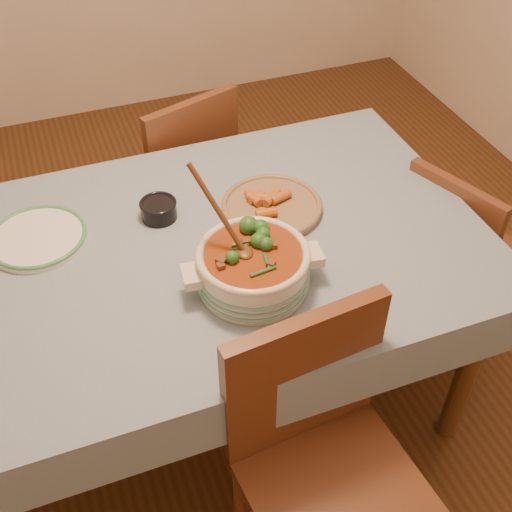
{
  "coord_description": "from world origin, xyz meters",
  "views": [
    {
      "loc": [
        -0.36,
        -1.38,
        2.03
      ],
      "look_at": [
        0.08,
        -0.2,
        0.86
      ],
      "focal_mm": 45.0,
      "sensor_mm": 36.0,
      "label": 1
    }
  ],
  "objects_px": {
    "stew_casserole": "(253,265)",
    "chair_near": "(321,452)",
    "chair_right": "(455,248)",
    "condiment_bowl": "(159,209)",
    "dining_table": "(208,268)",
    "chair_far": "(182,173)",
    "white_plate": "(38,238)",
    "fried_plate": "(272,205)"
  },
  "relations": [
    {
      "from": "dining_table",
      "to": "chair_far",
      "type": "bearing_deg",
      "value": 81.42
    },
    {
      "from": "white_plate",
      "to": "chair_right",
      "type": "height_order",
      "value": "chair_right"
    },
    {
      "from": "dining_table",
      "to": "fried_plate",
      "type": "bearing_deg",
      "value": 19.77
    },
    {
      "from": "dining_table",
      "to": "condiment_bowl",
      "type": "relative_size",
      "value": 13.98
    },
    {
      "from": "chair_far",
      "to": "chair_near",
      "type": "relative_size",
      "value": 0.93
    },
    {
      "from": "condiment_bowl",
      "to": "chair_far",
      "type": "relative_size",
      "value": 0.14
    },
    {
      "from": "dining_table",
      "to": "fried_plate",
      "type": "relative_size",
      "value": 4.45
    },
    {
      "from": "stew_casserole",
      "to": "condiment_bowl",
      "type": "xyz_separation_m",
      "value": [
        -0.17,
        0.38,
        -0.04
      ]
    },
    {
      "from": "fried_plate",
      "to": "stew_casserole",
      "type": "bearing_deg",
      "value": -120.51
    },
    {
      "from": "chair_far",
      "to": "chair_near",
      "type": "height_order",
      "value": "chair_near"
    },
    {
      "from": "chair_near",
      "to": "chair_right",
      "type": "bearing_deg",
      "value": 30.83
    },
    {
      "from": "stew_casserole",
      "to": "chair_near",
      "type": "xyz_separation_m",
      "value": [
        0.03,
        -0.42,
        -0.3
      ]
    },
    {
      "from": "stew_casserole",
      "to": "fried_plate",
      "type": "distance_m",
      "value": 0.34
    },
    {
      "from": "chair_near",
      "to": "chair_far",
      "type": "bearing_deg",
      "value": 83.9
    },
    {
      "from": "white_plate",
      "to": "fried_plate",
      "type": "distance_m",
      "value": 0.72
    },
    {
      "from": "dining_table",
      "to": "white_plate",
      "type": "relative_size",
      "value": 5.14
    },
    {
      "from": "stew_casserole",
      "to": "chair_far",
      "type": "xyz_separation_m",
      "value": [
        0.04,
        0.95,
        -0.34
      ]
    },
    {
      "from": "dining_table",
      "to": "condiment_bowl",
      "type": "xyz_separation_m",
      "value": [
        -0.1,
        0.18,
        0.13
      ]
    },
    {
      "from": "stew_casserole",
      "to": "chair_right",
      "type": "xyz_separation_m",
      "value": [
        0.86,
        0.2,
        -0.38
      ]
    },
    {
      "from": "white_plate",
      "to": "chair_right",
      "type": "distance_m",
      "value": 1.45
    },
    {
      "from": "condiment_bowl",
      "to": "chair_right",
      "type": "xyz_separation_m",
      "value": [
        1.03,
        -0.18,
        -0.34
      ]
    },
    {
      "from": "chair_far",
      "to": "condiment_bowl",
      "type": "bearing_deg",
      "value": 51.29
    },
    {
      "from": "condiment_bowl",
      "to": "stew_casserole",
      "type": "bearing_deg",
      "value": -65.98
    },
    {
      "from": "stew_casserole",
      "to": "fried_plate",
      "type": "relative_size",
      "value": 1.04
    },
    {
      "from": "white_plate",
      "to": "fried_plate",
      "type": "bearing_deg",
      "value": -8.77
    },
    {
      "from": "stew_casserole",
      "to": "chair_near",
      "type": "distance_m",
      "value": 0.52
    },
    {
      "from": "condiment_bowl",
      "to": "chair_far",
      "type": "distance_m",
      "value": 0.68
    },
    {
      "from": "white_plate",
      "to": "chair_near",
      "type": "distance_m",
      "value": 1.03
    },
    {
      "from": "fried_plate",
      "to": "chair_right",
      "type": "xyz_separation_m",
      "value": [
        0.69,
        -0.09,
        -0.33
      ]
    },
    {
      "from": "fried_plate",
      "to": "condiment_bowl",
      "type": "bearing_deg",
      "value": 165.06
    },
    {
      "from": "stew_casserole",
      "to": "dining_table",
      "type": "bearing_deg",
      "value": 109.72
    },
    {
      "from": "dining_table",
      "to": "chair_near",
      "type": "relative_size",
      "value": 1.8
    },
    {
      "from": "stew_casserole",
      "to": "white_plate",
      "type": "bearing_deg",
      "value": 143.39
    },
    {
      "from": "dining_table",
      "to": "white_plate",
      "type": "height_order",
      "value": "white_plate"
    },
    {
      "from": "chair_right",
      "to": "condiment_bowl",
      "type": "bearing_deg",
      "value": 58.97
    },
    {
      "from": "condiment_bowl",
      "to": "chair_near",
      "type": "xyz_separation_m",
      "value": [
        0.2,
        -0.8,
        -0.26
      ]
    },
    {
      "from": "fried_plate",
      "to": "chair_far",
      "type": "distance_m",
      "value": 0.73
    },
    {
      "from": "chair_far",
      "to": "stew_casserole",
      "type": "bearing_deg",
      "value": 69.14
    },
    {
      "from": "stew_casserole",
      "to": "chair_right",
      "type": "relative_size",
      "value": 0.49
    },
    {
      "from": "dining_table",
      "to": "chair_near",
      "type": "height_order",
      "value": "chair_near"
    },
    {
      "from": "fried_plate",
      "to": "chair_far",
      "type": "relative_size",
      "value": 0.44
    },
    {
      "from": "white_plate",
      "to": "chair_far",
      "type": "bearing_deg",
      "value": 43.58
    }
  ]
}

